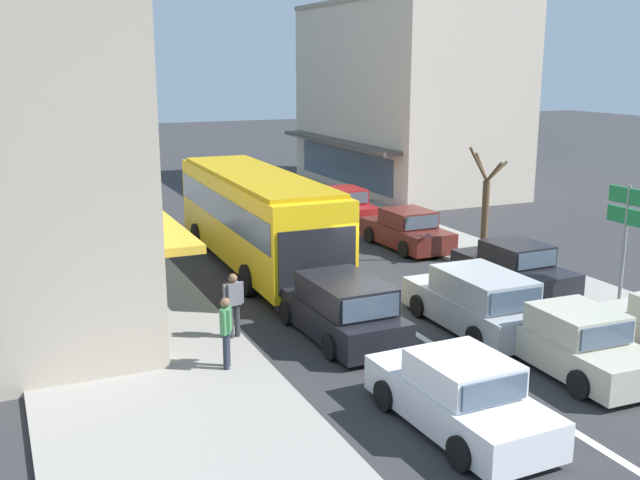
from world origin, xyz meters
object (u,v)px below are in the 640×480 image
(parked_sedan_kerb_rear, at_px, (343,206))
(wagon_adjacent_lane_trail, at_px, (341,309))
(sedan_behind_bus_mid, at_px, (459,396))
(wagon_behind_bus_near, at_px, (477,302))
(pedestrian_far_walker, at_px, (233,301))
(parked_sedan_kerb_third, at_px, (407,231))
(parked_sedan_kerb_second, at_px, (514,268))
(city_bus, at_px, (256,213))
(traffic_light_downstreet, at_px, (118,147))
(pedestrian_browsing_midblock, at_px, (126,215))
(street_tree_right, at_px, (485,211))
(pedestrian_with_handbag_near, at_px, (226,328))
(sedan_queue_far_back, at_px, (573,343))
(directional_road_sign, at_px, (627,218))

(parked_sedan_kerb_rear, bearing_deg, wagon_adjacent_lane_trail, -115.91)
(parked_sedan_kerb_rear, bearing_deg, sedan_behind_bus_mid, -109.17)
(wagon_behind_bus_near, relative_size, pedestrian_far_walker, 2.77)
(parked_sedan_kerb_third, bearing_deg, parked_sedan_kerb_second, -86.93)
(city_bus, relative_size, wagon_adjacent_lane_trail, 2.41)
(traffic_light_downstreet, relative_size, pedestrian_browsing_midblock, 2.58)
(city_bus, relative_size, traffic_light_downstreet, 2.60)
(city_bus, bearing_deg, parked_sedan_kerb_second, -41.24)
(street_tree_right, relative_size, pedestrian_with_handbag_near, 2.49)
(sedan_queue_far_back, xyz_separation_m, pedestrian_browsing_midblock, (-6.98, 16.85, 0.40))
(wagon_behind_bus_near, xyz_separation_m, parked_sedan_kerb_rear, (2.82, 13.87, -0.08))
(city_bus, bearing_deg, sedan_behind_bus_mid, -91.49)
(wagon_adjacent_lane_trail, height_order, traffic_light_downstreet, traffic_light_downstreet)
(sedan_behind_bus_mid, distance_m, directional_road_sign, 9.02)
(sedan_behind_bus_mid, xyz_separation_m, pedestrian_browsing_midblock, (-3.05, 18.15, 0.40))
(traffic_light_downstreet, relative_size, pedestrian_far_walker, 2.58)
(sedan_queue_far_back, bearing_deg, wagon_adjacent_lane_trail, 133.86)
(city_bus, xyz_separation_m, wagon_adjacent_lane_trail, (-0.26, -7.19, -1.14))
(sedan_behind_bus_mid, height_order, wagon_adjacent_lane_trail, wagon_adjacent_lane_trail)
(traffic_light_downstreet, bearing_deg, pedestrian_far_walker, -91.64)
(traffic_light_downstreet, distance_m, directional_road_sign, 24.27)
(pedestrian_browsing_midblock, bearing_deg, parked_sedan_kerb_third, -29.40)
(city_bus, xyz_separation_m, pedestrian_with_handbag_near, (-3.56, -8.20, -0.81))
(street_tree_right, relative_size, pedestrian_browsing_midblock, 2.49)
(parked_sedan_kerb_third, height_order, pedestrian_with_handbag_near, pedestrian_with_handbag_near)
(street_tree_right, bearing_deg, pedestrian_with_handbag_near, -152.96)
(wagon_behind_bus_near, height_order, parked_sedan_kerb_rear, wagon_behind_bus_near)
(parked_sedan_kerb_third, bearing_deg, pedestrian_with_handbag_near, -138.43)
(wagon_behind_bus_near, xyz_separation_m, sedan_queue_far_back, (0.40, -3.10, -0.08))
(directional_road_sign, height_order, pedestrian_with_handbag_near, directional_road_sign)
(sedan_queue_far_back, height_order, street_tree_right, street_tree_right)
(sedan_queue_far_back, relative_size, pedestrian_with_handbag_near, 2.61)
(parked_sedan_kerb_third, bearing_deg, wagon_behind_bus_near, -108.65)
(parked_sedan_kerb_second, xyz_separation_m, parked_sedan_kerb_third, (-0.32, 5.91, 0.00))
(wagon_behind_bus_near, xyz_separation_m, sedan_behind_bus_mid, (-3.53, -4.40, -0.08))
(wagon_adjacent_lane_trail, relative_size, parked_sedan_kerb_rear, 1.06)
(parked_sedan_kerb_rear, bearing_deg, wagon_behind_bus_near, -101.50)
(traffic_light_downstreet, height_order, directional_road_sign, traffic_light_downstreet)
(sedan_queue_far_back, bearing_deg, street_tree_right, 66.16)
(wagon_adjacent_lane_trail, bearing_deg, parked_sedan_kerb_second, 13.58)
(sedan_behind_bus_mid, distance_m, traffic_light_downstreet, 26.20)
(wagon_behind_bus_near, height_order, parked_sedan_kerb_second, wagon_behind_bus_near)
(sedan_queue_far_back, distance_m, pedestrian_browsing_midblock, 18.24)
(wagon_behind_bus_near, bearing_deg, city_bus, 111.57)
(sedan_behind_bus_mid, height_order, pedestrian_with_handbag_near, pedestrian_with_handbag_near)
(pedestrian_far_walker, bearing_deg, sedan_queue_far_back, -36.52)
(pedestrian_far_walker, bearing_deg, wagon_adjacent_lane_trail, -16.16)
(wagon_behind_bus_near, relative_size, street_tree_right, 1.11)
(sedan_behind_bus_mid, height_order, parked_sedan_kerb_rear, same)
(sedan_behind_bus_mid, xyz_separation_m, sedan_queue_far_back, (3.93, 1.30, 0.00))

